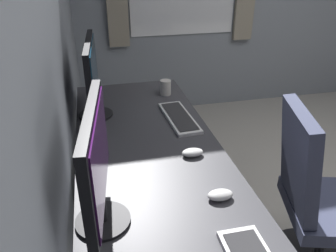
# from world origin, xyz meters

# --- Properties ---
(wall_back) EXTENTS (4.98, 0.10, 2.60)m
(wall_back) POSITION_xyz_m (0.00, 2.02, 1.30)
(wall_back) COLOR #8C939E
(wall_back) RESTS_ON ground
(desk) EXTENTS (2.27, 0.72, 0.73)m
(desk) POSITION_xyz_m (0.00, 1.59, 0.67)
(desk) COLOR #38383D
(desk) RESTS_ON ground
(drawer_pedestal) EXTENTS (0.40, 0.51, 0.69)m
(drawer_pedestal) POSITION_xyz_m (-0.11, 1.62, 0.35)
(drawer_pedestal) COLOR #38383D
(drawer_pedestal) RESTS_ON ground
(monitor_primary) EXTENTS (0.58, 0.20, 0.45)m
(monitor_primary) POSITION_xyz_m (0.64, 1.83, 0.99)
(monitor_primary) COLOR black
(monitor_primary) RESTS_ON desk
(monitor_secondary) EXTENTS (0.52, 0.20, 0.45)m
(monitor_secondary) POSITION_xyz_m (-0.26, 1.84, 0.99)
(monitor_secondary) COLOR black
(monitor_secondary) RESTS_ON desk
(keyboard_spare) EXTENTS (0.43, 0.16, 0.02)m
(keyboard_spare) POSITION_xyz_m (0.48, 1.36, 0.74)
(keyboard_spare) COLOR silver
(keyboard_spare) RESTS_ON desk
(mouse_main) EXTENTS (0.06, 0.10, 0.03)m
(mouse_main) POSITION_xyz_m (-0.24, 1.38, 0.75)
(mouse_main) COLOR silver
(mouse_main) RESTS_ON desk
(mouse_spare) EXTENTS (0.06, 0.10, 0.03)m
(mouse_spare) POSITION_xyz_m (0.09, 1.40, 0.75)
(mouse_spare) COLOR silver
(mouse_spare) RESTS_ON desk
(coffee_mug) EXTENTS (0.11, 0.07, 0.10)m
(coffee_mug) POSITION_xyz_m (0.87, 1.36, 0.78)
(coffee_mug) COLOR silver
(coffee_mug) RESTS_ON desk
(office_chair) EXTENTS (0.56, 0.60, 0.97)m
(office_chair) POSITION_xyz_m (-0.12, 0.81, 0.46)
(office_chair) COLOR #383D56
(office_chair) RESTS_ON ground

